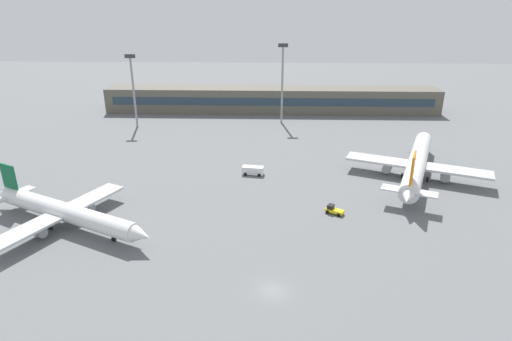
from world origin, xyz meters
TOP-DOWN VIEW (x-y plane):
  - ground_plane at (0.00, 40.00)m, footprint 400.00×400.00m
  - terminal_building at (0.00, 108.27)m, footprint 123.80×12.13m
  - airplane_near at (-38.42, 17.80)m, footprint 37.24×26.90m
  - airplane_mid at (34.90, 45.16)m, footprint 32.48×45.23m
  - baggage_tug_yellow at (12.31, 24.91)m, footprint 3.86×3.13m
  - service_van_white at (-4.65, 44.77)m, footprint 5.43×2.90m
  - floodlight_tower_west at (-45.16, 85.42)m, footprint 3.20×0.80m
  - floodlight_tower_east at (3.34, 91.86)m, footprint 3.20×0.80m

SIDE VIEW (x-z plane):
  - ground_plane at x=0.00m, z-range 0.00..0.00m
  - baggage_tug_yellow at x=12.31m, z-range -0.08..1.67m
  - service_van_white at x=-4.65m, z-range 0.07..2.15m
  - airplane_near at x=-38.42m, z-range -1.93..7.95m
  - airplane_mid at x=34.90m, z-range -2.29..9.46m
  - terminal_building at x=0.00m, z-range 0.00..9.00m
  - floodlight_tower_west at x=-45.16m, z-range 1.98..25.74m
  - floodlight_tower_east at x=3.34m, z-range 2.03..28.62m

